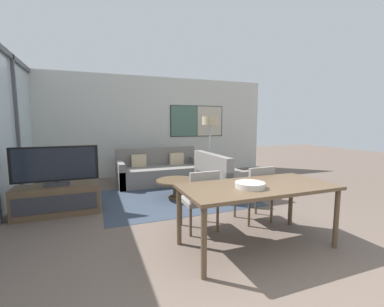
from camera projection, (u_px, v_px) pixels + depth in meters
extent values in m
plane|color=brown|center=(295.00, 293.00, 2.29)|extent=(24.00, 24.00, 0.00)
cube|color=silver|center=(153.00, 126.00, 7.40)|extent=(7.08, 0.06, 2.80)
cube|color=#2D2D33|center=(197.00, 121.00, 7.83)|extent=(1.71, 0.01, 0.94)
cube|color=#4C7060|center=(184.00, 121.00, 7.67)|extent=(0.82, 0.02, 0.90)
cube|color=beige|center=(210.00, 121.00, 7.97)|extent=(0.82, 0.02, 0.90)
cube|color=#515156|center=(17.00, 128.00, 5.00)|extent=(0.07, 0.08, 2.80)
cube|color=#333D4C|center=(177.00, 198.00, 5.18)|extent=(2.86, 2.17, 0.01)
cube|color=brown|center=(58.00, 200.00, 4.23)|extent=(1.30, 0.46, 0.49)
cube|color=#2D2D33|center=(56.00, 204.00, 4.02)|extent=(1.20, 0.01, 0.27)
cube|color=#2D2D33|center=(57.00, 184.00, 4.20)|extent=(0.36, 0.20, 0.05)
cube|color=#2D2D33|center=(57.00, 180.00, 4.19)|extent=(0.06, 0.03, 0.08)
cube|color=black|center=(56.00, 164.00, 4.16)|extent=(1.30, 0.04, 0.57)
cube|color=black|center=(55.00, 164.00, 4.14)|extent=(1.21, 0.01, 0.52)
cube|color=slate|center=(160.00, 175.00, 6.39)|extent=(2.07, 0.95, 0.42)
cube|color=slate|center=(157.00, 164.00, 6.72)|extent=(2.07, 0.16, 0.86)
cube|color=slate|center=(120.00, 174.00, 6.03)|extent=(0.14, 0.95, 0.60)
cube|color=slate|center=(196.00, 169.00, 6.72)|extent=(0.14, 0.95, 0.60)
cube|color=#C6B289|center=(139.00, 161.00, 6.37)|extent=(0.36, 0.12, 0.30)
cube|color=#C6B289|center=(177.00, 159.00, 6.72)|extent=(0.36, 0.12, 0.30)
cube|color=slate|center=(228.00, 183.00, 5.57)|extent=(0.95, 1.58, 0.42)
cube|color=slate|center=(211.00, 174.00, 5.40)|extent=(0.16, 1.58, 0.86)
cube|color=slate|center=(246.00, 186.00, 4.89)|extent=(0.95, 0.14, 0.60)
cube|color=slate|center=(213.00, 173.00, 6.22)|extent=(0.95, 0.14, 0.60)
cube|color=#C6B289|center=(227.00, 170.00, 5.12)|extent=(0.12, 0.36, 0.30)
cylinder|color=brown|center=(177.00, 197.00, 5.18)|extent=(0.37, 0.37, 0.03)
cylinder|color=brown|center=(177.00, 190.00, 5.16)|extent=(0.15, 0.15, 0.33)
cylinder|color=brown|center=(177.00, 181.00, 5.14)|extent=(0.82, 0.82, 0.04)
cube|color=brown|center=(257.00, 187.00, 3.08)|extent=(1.86, 0.88, 0.04)
cylinder|color=brown|center=(204.00, 243.00, 2.46)|extent=(0.06, 0.06, 0.73)
cylinder|color=brown|center=(336.00, 219.00, 3.08)|extent=(0.06, 0.06, 0.73)
cylinder|color=brown|center=(179.00, 216.00, 3.17)|extent=(0.06, 0.06, 0.73)
cylinder|color=brown|center=(291.00, 201.00, 3.79)|extent=(0.06, 0.06, 0.73)
cube|color=gray|center=(199.00, 200.00, 3.64)|extent=(0.46, 0.46, 0.06)
cube|color=gray|center=(205.00, 187.00, 3.42)|extent=(0.42, 0.05, 0.42)
cylinder|color=brown|center=(191.00, 222.00, 3.41)|extent=(0.04, 0.04, 0.39)
cylinder|color=brown|center=(218.00, 218.00, 3.55)|extent=(0.04, 0.04, 0.39)
cylinder|color=brown|center=(181.00, 213.00, 3.78)|extent=(0.04, 0.04, 0.39)
cylinder|color=brown|center=(206.00, 209.00, 3.92)|extent=(0.04, 0.04, 0.39)
cube|color=gray|center=(253.00, 194.00, 3.96)|extent=(0.46, 0.46, 0.06)
cube|color=gray|center=(262.00, 181.00, 3.75)|extent=(0.42, 0.05, 0.42)
cylinder|color=brown|center=(249.00, 214.00, 3.74)|extent=(0.04, 0.04, 0.39)
cylinder|color=brown|center=(272.00, 210.00, 3.88)|extent=(0.04, 0.04, 0.39)
cylinder|color=brown|center=(235.00, 205.00, 4.11)|extent=(0.04, 0.04, 0.39)
cylinder|color=brown|center=(256.00, 203.00, 4.25)|extent=(0.04, 0.04, 0.39)
cylinder|color=#B7B2A8|center=(250.00, 185.00, 2.95)|extent=(0.34, 0.34, 0.06)
torus|color=#B7B2A8|center=(250.00, 183.00, 2.94)|extent=(0.34, 0.34, 0.02)
cylinder|color=#2D2D33|center=(210.00, 178.00, 6.96)|extent=(0.28, 0.28, 0.02)
cylinder|color=#B7B7BC|center=(210.00, 151.00, 6.88)|extent=(0.03, 0.03, 1.43)
cylinder|color=#C6B289|center=(210.00, 121.00, 6.78)|extent=(0.42, 0.42, 0.22)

